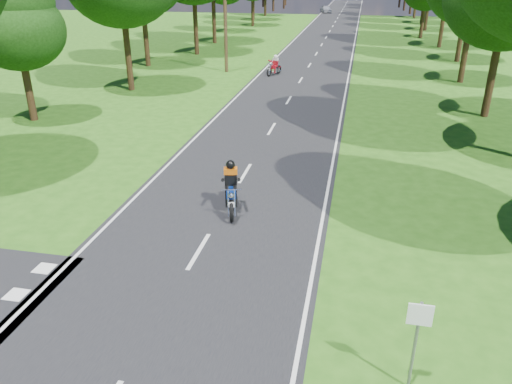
# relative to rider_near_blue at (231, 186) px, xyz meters

# --- Properties ---
(ground) EXTENTS (160.00, 160.00, 0.00)m
(ground) POSITION_rel_rider_near_blue_xyz_m (-0.26, -4.79, -0.86)
(ground) COLOR #265313
(ground) RESTS_ON ground
(main_road) EXTENTS (7.00, 140.00, 0.02)m
(main_road) POSITION_rel_rider_near_blue_xyz_m (-0.26, 45.21, -0.85)
(main_road) COLOR black
(main_road) RESTS_ON ground
(road_markings) EXTENTS (7.40, 140.00, 0.01)m
(road_markings) POSITION_rel_rider_near_blue_xyz_m (-0.40, 43.34, -0.83)
(road_markings) COLOR silver
(road_markings) RESTS_ON main_road
(telegraph_pole) EXTENTS (1.20, 0.26, 8.00)m
(telegraph_pole) POSITION_rel_rider_near_blue_xyz_m (-6.26, 23.21, 3.21)
(telegraph_pole) COLOR #382616
(telegraph_pole) RESTS_ON ground
(road_sign) EXTENTS (0.45, 0.07, 2.00)m
(road_sign) POSITION_rel_rider_near_blue_xyz_m (5.24, -6.80, 0.49)
(road_sign) COLOR slate
(road_sign) RESTS_ON ground
(rider_near_blue) EXTENTS (1.17, 2.12, 1.68)m
(rider_near_blue) POSITION_rel_rider_near_blue_xyz_m (0.00, 0.00, 0.00)
(rider_near_blue) COLOR navy
(rider_near_blue) RESTS_ON main_road
(rider_far_red) EXTENTS (1.16, 1.84, 1.46)m
(rider_far_red) POSITION_rel_rider_near_blue_xyz_m (-2.44, 22.66, -0.11)
(rider_far_red) COLOR #B70E1E
(rider_far_red) RESTS_ON main_road
(distant_car) EXTENTS (2.53, 3.88, 1.23)m
(distant_car) POSITION_rel_rider_near_blue_xyz_m (-2.86, 78.61, -0.22)
(distant_car) COLOR silver
(distant_car) RESTS_ON main_road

